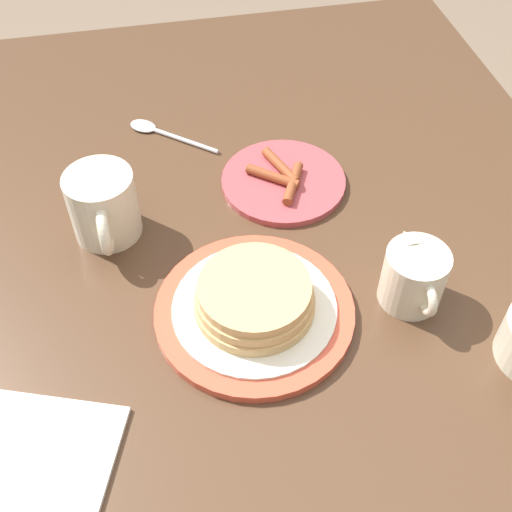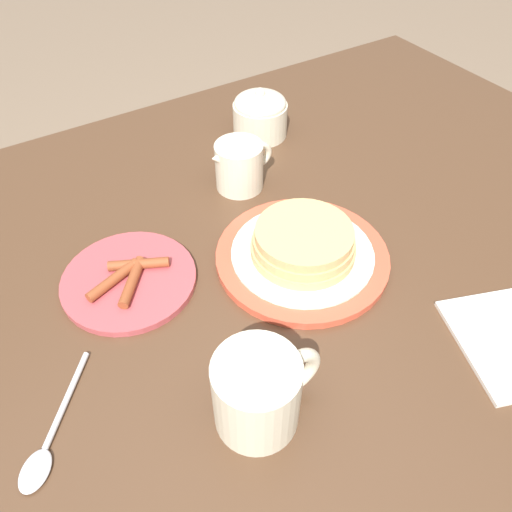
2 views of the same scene
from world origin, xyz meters
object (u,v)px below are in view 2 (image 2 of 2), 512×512
Objects in this scene: side_plate_bacon at (129,279)px; creamer_pitcher at (239,165)px; pancake_plate at (303,249)px; spoon at (47,445)px; coffee_mug at (259,392)px; sugar_bowl at (260,114)px.

creamer_pitcher reaches higher than side_plate_bacon.
pancake_plate reaches higher than spoon.
coffee_mug is 0.56m from sugar_bowl.
sugar_bowl is (0.11, 0.12, 0.00)m from creamer_pitcher.
creamer_pitcher is (0.01, 0.19, 0.02)m from pancake_plate.
creamer_pitcher is at bearing 62.34° from coffee_mug.
coffee_mug is at bearing -22.93° from spoon.
pancake_plate is 0.24m from coffee_mug.
coffee_mug is 1.26× the size of sugar_bowl.
sugar_bowl is (0.35, 0.22, 0.04)m from side_plate_bacon.
spoon is (-0.51, -0.39, -0.04)m from sugar_bowl.
sugar_bowl is at bearing 37.43° from spoon.
coffee_mug is (-0.18, -0.17, 0.03)m from pancake_plate.
pancake_plate is 0.24m from side_plate_bacon.
coffee_mug is 0.92× the size of spoon.
coffee_mug is (0.05, -0.26, 0.04)m from side_plate_bacon.
pancake_plate is 0.39m from spoon.
sugar_bowl reaches higher than creamer_pitcher.
pancake_plate is 2.45× the size of sugar_bowl.
creamer_pitcher is (0.19, 0.36, -0.01)m from coffee_mug.
side_plate_bacon is (-0.22, 0.09, -0.01)m from pancake_plate.
side_plate_bacon is 0.26m from creamer_pitcher.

